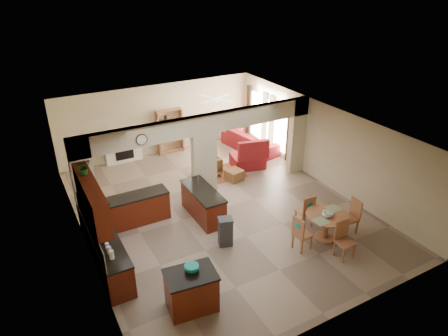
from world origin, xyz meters
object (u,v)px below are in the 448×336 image
kitchen_island (191,291)px  dining_table (326,223)px  sofa (250,141)px  armchair (209,166)px

kitchen_island → dining_table: bearing=13.5°
dining_table → kitchen_island: bearing=-173.2°
kitchen_island → sofa: (5.73, 6.71, -0.10)m
dining_table → sofa: size_ratio=0.44×
dining_table → armchair: dining_table is taller
kitchen_island → dining_table: kitchen_island is taller
dining_table → sofa: bearing=77.0°
kitchen_island → armchair: kitchen_island is taller
armchair → kitchen_island: bearing=59.1°
kitchen_island → dining_table: (4.29, 0.51, 0.04)m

